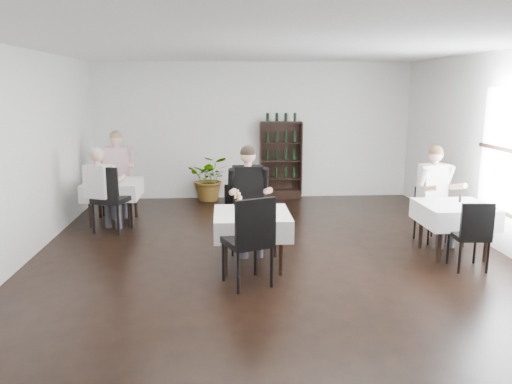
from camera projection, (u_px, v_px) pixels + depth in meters
room_shell at (274, 159)px, 6.68m from camera, size 9.00×9.00×9.00m
wine_shelf at (281, 161)px, 11.06m from camera, size 0.90×0.28×1.75m
main_table at (252, 223)px, 6.84m from camera, size 1.03×1.03×0.77m
left_table at (113, 189)px, 9.12m from camera, size 0.98×0.98×0.77m
right_table at (454, 214)px, 7.33m from camera, size 0.98×0.98×0.77m
potted_tree at (210, 178)px, 10.92m from camera, size 0.95×0.83×1.01m
main_chair_far at (241, 213)px, 7.58m from camera, size 0.54×0.54×1.00m
main_chair_near at (250, 236)px, 6.11m from camera, size 0.69×0.69×1.16m
left_chair_far at (116, 184)px, 9.86m from camera, size 0.47×0.48×1.02m
left_chair_near at (109, 195)px, 8.44m from camera, size 0.67×0.67×1.16m
right_chair_far at (429, 210)px, 8.09m from camera, size 0.49×0.50×0.88m
right_chair_near at (472, 231)px, 6.69m from camera, size 0.46×0.46×0.96m
diner_main at (249, 191)px, 7.43m from camera, size 0.63×0.64×1.61m
diner_left_far at (117, 167)px, 9.62m from camera, size 0.67×0.69×1.64m
diner_left_near at (101, 183)px, 8.41m from camera, size 0.65×0.69×1.48m
diner_right_far at (437, 187)px, 7.85m from camera, size 0.65×0.69×1.56m
plate_far at (257, 208)px, 6.98m from camera, size 0.28×0.28×0.08m
plate_near at (248, 213)px, 6.70m from camera, size 0.29×0.29×0.07m
pilsner_dark at (235, 206)px, 6.73m from camera, size 0.06×0.06×0.26m
pilsner_lager at (238, 203)px, 6.83m from camera, size 0.07×0.07×0.31m
coke_bottle at (240, 204)px, 6.85m from camera, size 0.07×0.07×0.27m
napkin_cutlery at (269, 216)px, 6.60m from camera, size 0.20×0.18×0.02m
pepper_mill at (460, 199)px, 7.41m from camera, size 0.05×0.05×0.10m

